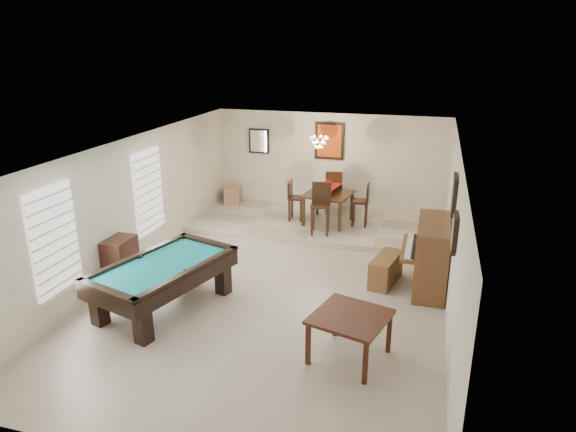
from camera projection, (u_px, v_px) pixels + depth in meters
The scene contains 26 objects.
ground_plane at pixel (279, 284), 9.63m from camera, with size 6.00×9.00×0.02m, color beige.
wall_back at pixel (329, 164), 13.30m from camera, with size 6.00×0.04×2.60m, color silver.
wall_front at pixel (148, 362), 5.11m from camera, with size 6.00×0.04×2.60m, color silver.
wall_left at pixel (132, 205), 9.98m from camera, with size 0.04×9.00×2.60m, color silver.
wall_right at pixel (453, 235), 8.43m from camera, with size 0.04×9.00×2.60m, color silver.
ceiling at pixel (278, 147), 8.78m from camera, with size 6.00×9.00×0.04m, color white.
dining_step at pixel (318, 224), 12.56m from camera, with size 6.00×2.50×0.12m, color beige.
window_left_front at pixel (54, 240), 7.94m from camera, with size 0.06×1.00×1.70m, color white.
window_left_rear at pixel (149, 192), 10.49m from camera, with size 0.06×1.00×1.70m, color white.
pool_table at pixel (164, 286), 8.65m from camera, with size 1.30×2.39×0.80m, color black, non-canonical shape.
square_table at pixel (350, 337), 7.29m from camera, with size 0.99×0.99×0.68m, color #35160D, non-canonical shape.
upright_piano at pixel (423, 255), 9.32m from camera, with size 0.86×1.53×1.28m, color brown, non-canonical shape.
piano_bench at pixel (386, 270), 9.59m from camera, with size 0.37×0.96×0.53m, color brown.
apothecary_chest at pixel (121, 263), 9.41m from camera, with size 0.42×0.63×0.94m, color black.
dining_table at pixel (328, 205), 12.38m from camera, with size 1.05×1.05×0.86m, color black, non-canonical shape.
flower_vase at pixel (329, 183), 12.20m from camera, with size 0.14×0.14×0.24m, color #AC0E1D, non-canonical shape.
dining_chair_south at pixel (320, 209), 11.62m from camera, with size 0.43×0.43×1.17m, color black, non-canonical shape.
dining_chair_north at pixel (334, 192), 13.02m from camera, with size 0.42×0.42×1.13m, color black, non-canonical shape.
dining_chair_west at pixel (297, 201), 12.53m from camera, with size 0.36×0.36×0.98m, color black, non-canonical shape.
dining_chair_east at pixel (360, 205), 12.19m from camera, with size 0.38×0.38×1.01m, color black, non-canonical shape.
corner_bench at pixel (232, 195), 13.97m from camera, with size 0.39×0.49×0.44m, color tan.
chandelier at pixel (319, 138), 11.82m from camera, with size 0.44×0.44×0.60m, color #FFE5B2, non-canonical shape.
back_painting at pixel (329, 141), 13.06m from camera, with size 0.75×0.06×0.95m, color #D84C14.
back_mirror at pixel (259, 141), 13.59m from camera, with size 0.55×0.06×0.65m, color white.
right_picture_upper at pixel (454, 195), 8.51m from camera, with size 0.06×0.55×0.65m, color slate.
right_picture_lower at pixel (455, 233), 7.40m from camera, with size 0.06×0.45×0.55m, color gray.
Camera 1 is at (2.54, -8.31, 4.34)m, focal length 32.00 mm.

